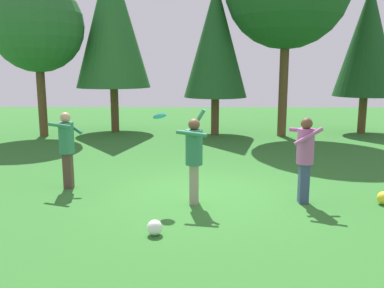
{
  "coord_description": "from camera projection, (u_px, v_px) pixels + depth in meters",
  "views": [
    {
      "loc": [
        -0.09,
        -8.64,
        2.73
      ],
      "look_at": [
        -0.24,
        0.37,
        1.05
      ],
      "focal_mm": 38.62,
      "sensor_mm": 36.0,
      "label": 1
    }
  ],
  "objects": [
    {
      "name": "ground_plane",
      "position": [
        203.0,
        194.0,
        8.99
      ],
      "size": [
        40.0,
        40.0,
        0.0
      ],
      "primitive_type": "plane",
      "color": "#2D6B28"
    },
    {
      "name": "person_bystander",
      "position": [
        305.0,
        153.0,
        8.26
      ],
      "size": [
        0.61,
        0.49,
        1.75
      ],
      "rotation": [
        0.0,
        0.0,
        3.12
      ],
      "color": "#38476B",
      "rests_on": "ground_plane"
    },
    {
      "name": "tree_far_left",
      "position": [
        37.0,
        26.0,
        15.88
      ],
      "size": [
        3.56,
        3.56,
        6.08
      ],
      "color": "brown",
      "rests_on": "ground_plane"
    },
    {
      "name": "person_thrower",
      "position": [
        194.0,
        153.0,
        8.21
      ],
      "size": [
        0.61,
        0.58,
        1.92
      ],
      "rotation": [
        0.0,
        0.0,
        2.91
      ],
      "color": "gray",
      "rests_on": "ground_plane"
    },
    {
      "name": "frisbee",
      "position": [
        160.0,
        116.0,
        8.24
      ],
      "size": [
        0.37,
        0.37,
        0.13
      ],
      "color": "#2393D1"
    },
    {
      "name": "tree_center",
      "position": [
        216.0,
        41.0,
        16.28
      ],
      "size": [
        2.53,
        2.53,
        6.04
      ],
      "color": "brown",
      "rests_on": "ground_plane"
    },
    {
      "name": "tree_far_right",
      "position": [
        368.0,
        41.0,
        16.66
      ],
      "size": [
        2.54,
        2.54,
        6.07
      ],
      "color": "brown",
      "rests_on": "ground_plane"
    },
    {
      "name": "person_catcher",
      "position": [
        67.0,
        144.0,
        9.28
      ],
      "size": [
        0.72,
        0.66,
        1.74
      ],
      "rotation": [
        0.0,
        0.0,
        -0.38
      ],
      "color": "#4C382D",
      "rests_on": "ground_plane"
    },
    {
      "name": "ball_white",
      "position": [
        155.0,
        228.0,
        6.79
      ],
      "size": [
        0.26,
        0.26,
        0.26
      ],
      "primitive_type": "sphere",
      "color": "white",
      "rests_on": "ground_plane"
    },
    {
      "name": "tree_left",
      "position": [
        112.0,
        20.0,
        16.93
      ],
      "size": [
        3.09,
        3.09,
        7.39
      ],
      "color": "brown",
      "rests_on": "ground_plane"
    },
    {
      "name": "ball_yellow",
      "position": [
        384.0,
        198.0,
        8.31
      ],
      "size": [
        0.27,
        0.27,
        0.27
      ],
      "primitive_type": "sphere",
      "color": "yellow",
      "rests_on": "ground_plane"
    }
  ]
}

